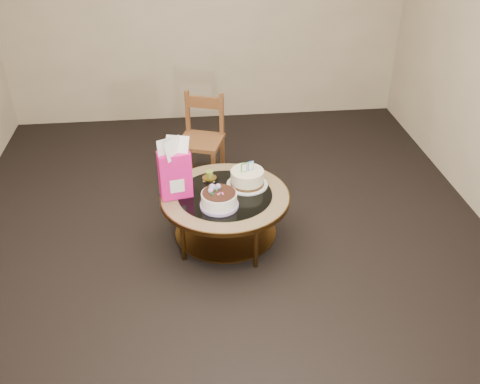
{
  "coord_description": "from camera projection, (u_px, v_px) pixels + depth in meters",
  "views": [
    {
      "loc": [
        -0.26,
        -3.51,
        2.71
      ],
      "look_at": [
        0.12,
        0.02,
        0.46
      ],
      "focal_mm": 40.0,
      "sensor_mm": 36.0,
      "label": 1
    }
  ],
  "objects": [
    {
      "name": "cream_cake",
      "position": [
        247.0,
        178.0,
        4.25
      ],
      "size": [
        0.33,
        0.33,
        0.21
      ],
      "rotation": [
        0.0,
        0.0,
        0.39
      ],
      "color": "white",
      "rests_on": "coffee_table"
    },
    {
      "name": "decorated_cake",
      "position": [
        219.0,
        200.0,
        4.0
      ],
      "size": [
        0.29,
        0.29,
        0.17
      ],
      "rotation": [
        0.0,
        0.0,
        -0.24
      ],
      "color": "#9C87BF",
      "rests_on": "coffee_table"
    },
    {
      "name": "coffee_table",
      "position": [
        225.0,
        203.0,
        4.22
      ],
      "size": [
        1.02,
        1.02,
        0.46
      ],
      "color": "brown",
      "rests_on": "ground"
    },
    {
      "name": "pillar_candle",
      "position": [
        209.0,
        176.0,
        4.35
      ],
      "size": [
        0.12,
        0.12,
        0.09
      ],
      "rotation": [
        0.0,
        0.0,
        -0.19
      ],
      "color": "#D4B557",
      "rests_on": "coffee_table"
    },
    {
      "name": "room_walls",
      "position": [
        223.0,
        59.0,
        3.59
      ],
      "size": [
        4.52,
        5.02,
        2.61
      ],
      "color": "#BEAF8F",
      "rests_on": "ground"
    },
    {
      "name": "gift_bag",
      "position": [
        175.0,
        168.0,
        4.03
      ],
      "size": [
        0.26,
        0.21,
        0.48
      ],
      "rotation": [
        0.0,
        0.0,
        0.19
      ],
      "color": "#F0167E",
      "rests_on": "coffee_table"
    },
    {
      "name": "dining_chair",
      "position": [
        201.0,
        139.0,
        5.05
      ],
      "size": [
        0.5,
        0.5,
        0.85
      ],
      "rotation": [
        0.0,
        0.0,
        -0.33
      ],
      "color": "brown",
      "rests_on": "ground"
    },
    {
      "name": "ground",
      "position": [
        226.0,
        241.0,
        4.42
      ],
      "size": [
        5.0,
        5.0,
        0.0
      ],
      "primitive_type": "plane",
      "color": "black",
      "rests_on": "ground"
    }
  ]
}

